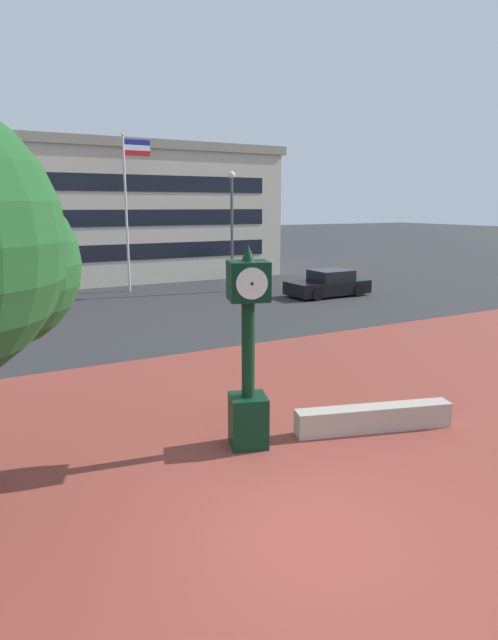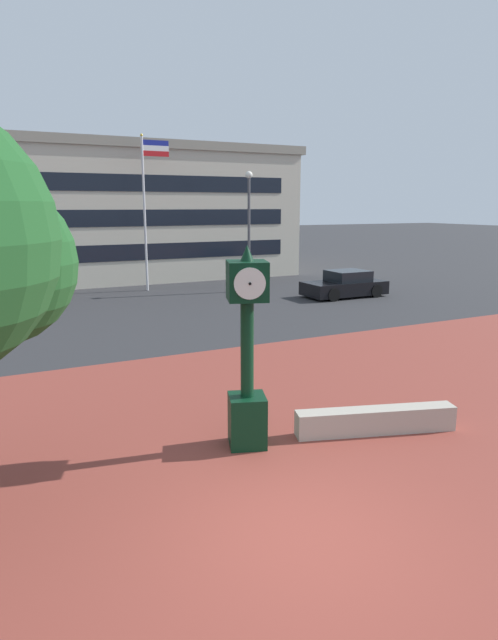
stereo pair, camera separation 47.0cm
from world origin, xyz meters
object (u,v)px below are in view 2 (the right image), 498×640
flagpole_primary (147,202)px  street_lamp_post (249,218)px  civic_building (54,212)px  street_clock (247,357)px  car_street_mid (345,285)px

flagpole_primary → street_lamp_post: flagpole_primary is taller
flagpole_primary → street_lamp_post: 5.31m
civic_building → flagpole_primary: bearing=-68.5°
street_lamp_post → flagpole_primary: bearing=149.9°
flagpole_primary → civic_building: bearing=111.5°
street_clock → civic_building: (0.12, 27.93, 2.26)m
flagpole_primary → street_lamp_post: (4.54, -2.63, -0.80)m
street_clock → car_street_mid: (11.65, 12.90, -1.15)m
car_street_mid → civic_building: bearing=37.2°
street_clock → street_lamp_post: bearing=82.3°
flagpole_primary → street_lamp_post: bearing=-30.1°
car_street_mid → flagpole_primary: bearing=52.1°
street_lamp_post → civic_building: bearing=125.0°
civic_building → car_street_mid: bearing=-52.5°
street_clock → flagpole_primary: size_ratio=0.47×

